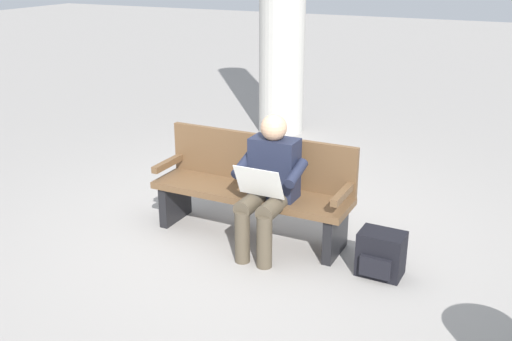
# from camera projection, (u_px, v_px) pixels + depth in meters

# --- Properties ---
(ground_plane) EXTENTS (40.00, 40.00, 0.00)m
(ground_plane) POSITION_uv_depth(u_px,v_px,m) (251.00, 236.00, 5.40)
(ground_plane) COLOR gray
(bench_near) EXTENTS (1.81, 0.51, 0.90)m
(bench_near) POSITION_uv_depth(u_px,v_px,m) (254.00, 186.00, 5.30)
(bench_near) COLOR brown
(bench_near) RESTS_ON ground
(person_seated) EXTENTS (0.58, 0.58, 1.18)m
(person_seated) POSITION_uv_depth(u_px,v_px,m) (269.00, 181.00, 4.94)
(person_seated) COLOR #1E2338
(person_seated) RESTS_ON ground
(backpack) EXTENTS (0.36, 0.30, 0.36)m
(backpack) POSITION_uv_depth(u_px,v_px,m) (381.00, 254.00, 4.70)
(backpack) COLOR black
(backpack) RESTS_ON ground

